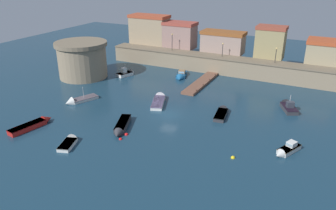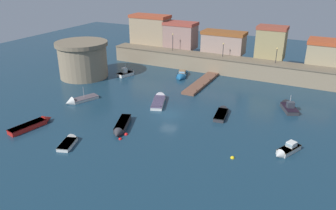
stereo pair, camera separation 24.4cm
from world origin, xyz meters
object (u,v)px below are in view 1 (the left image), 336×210
at_px(moored_boat_4, 287,106).
at_px(mooring_buoy_1, 121,139).
at_px(moored_boat_2, 70,142).
at_px(moored_boat_3, 127,73).
at_px(moored_boat_1, 34,124).
at_px(moored_boat_8, 78,100).
at_px(mooring_buoy_0, 233,158).
at_px(quay_lamp_2, 276,53).
at_px(mooring_buoy_2, 126,135).
at_px(moored_boat_9, 222,112).
at_px(moored_boat_0, 121,127).
at_px(moored_boat_6, 287,150).
at_px(quay_lamp_0, 172,39).
at_px(moored_boat_5, 159,100).
at_px(quay_lamp_1, 223,47).
at_px(moored_boat_7, 181,76).
at_px(fortress_tower, 82,59).

distance_m(moored_boat_4, mooring_buoy_1, 28.06).
height_order(moored_boat_2, moored_boat_3, moored_boat_3).
distance_m(moored_boat_1, moored_boat_2, 8.21).
bearing_deg(moored_boat_8, moored_boat_2, 60.17).
relative_size(mooring_buoy_0, mooring_buoy_1, 1.13).
relative_size(quay_lamp_2, mooring_buoy_1, 6.69).
bearing_deg(mooring_buoy_1, moored_boat_1, -169.36).
bearing_deg(moored_boat_4, mooring_buoy_2, 110.20).
relative_size(moored_boat_9, mooring_buoy_2, 10.81).
bearing_deg(moored_boat_1, moored_boat_0, -56.85).
bearing_deg(moored_boat_4, moored_boat_6, 161.72).
bearing_deg(moored_boat_6, moored_boat_4, -147.34).
bearing_deg(moored_boat_1, quay_lamp_0, 3.61).
xyz_separation_m(moored_boat_2, moored_boat_5, (3.72, 18.11, 0.06)).
relative_size(quay_lamp_1, mooring_buoy_2, 5.45).
distance_m(moored_boat_9, mooring_buoy_0, 12.83).
relative_size(mooring_buoy_1, mooring_buoy_2, 0.86).
bearing_deg(moored_boat_7, moored_boat_0, -11.72).
bearing_deg(moored_boat_9, moored_boat_2, 132.01).
xyz_separation_m(fortress_tower, quay_lamp_2, (36.07, 15.67, 1.96)).
relative_size(moored_boat_2, moored_boat_7, 0.72).
bearing_deg(moored_boat_6, moored_boat_0, -55.10).
bearing_deg(fortress_tower, moored_boat_8, -54.50).
xyz_separation_m(moored_boat_1, moored_boat_3, (-1.22, 26.61, 0.11)).
bearing_deg(moored_boat_2, moored_boat_0, -49.34).
relative_size(moored_boat_0, moored_boat_6, 1.46).
bearing_deg(moored_boat_4, quay_lamp_2, -6.74).
bearing_deg(quay_lamp_0, moored_boat_0, -76.69).
bearing_deg(quay_lamp_0, moored_boat_9, -47.70).
distance_m(moored_boat_7, mooring_buoy_2, 26.76).
distance_m(quay_lamp_0, moored_boat_8, 28.19).
distance_m(moored_boat_6, moored_boat_7, 32.53).
relative_size(moored_boat_1, moored_boat_9, 1.19).
relative_size(quay_lamp_2, moored_boat_6, 0.68).
xyz_separation_m(moored_boat_4, moored_boat_6, (1.97, -14.51, -0.05)).
xyz_separation_m(moored_boat_6, moored_boat_9, (-10.88, 7.58, -0.09)).
bearing_deg(moored_boat_1, mooring_buoy_1, -69.28).
bearing_deg(moored_boat_9, moored_boat_1, 117.63).
relative_size(moored_boat_0, mooring_buoy_2, 12.42).
height_order(moored_boat_4, moored_boat_8, moored_boat_4).
distance_m(moored_boat_3, mooring_buoy_0, 36.78).
bearing_deg(moored_boat_8, quay_lamp_2, 157.39).
height_order(quay_lamp_2, moored_boat_2, quay_lamp_2).
bearing_deg(quay_lamp_1, moored_boat_2, -101.82).
distance_m(fortress_tower, moored_boat_3, 9.63).
bearing_deg(moored_boat_5, mooring_buoy_0, -146.38).
xyz_separation_m(quay_lamp_1, moored_boat_8, (-16.86, -27.12, -5.37)).
relative_size(fortress_tower, moored_boat_2, 2.43).
height_order(moored_boat_6, moored_boat_8, moored_boat_8).
height_order(moored_boat_1, moored_boat_5, moored_boat_5).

